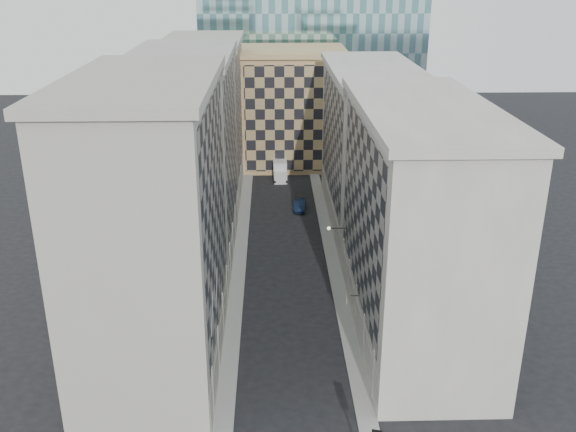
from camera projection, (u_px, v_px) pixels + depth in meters
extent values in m
cube|color=gray|center=(240.00, 259.00, 72.64)|extent=(1.50, 100.00, 0.15)
cube|color=gray|center=(332.00, 258.00, 72.90)|extent=(1.50, 100.00, 0.15)
cube|color=#9E9A8F|center=(153.00, 232.00, 50.63)|extent=(10.00, 22.00, 23.00)
cube|color=gray|center=(214.00, 213.00, 50.21)|extent=(0.25, 19.36, 18.00)
cube|color=#9E9A8F|center=(219.00, 338.00, 54.38)|extent=(0.45, 21.12, 3.20)
cube|color=#9E9A8F|center=(140.00, 81.00, 46.29)|extent=(10.80, 22.80, 0.70)
cylinder|color=#9E9A8F|center=(208.00, 393.00, 46.48)|extent=(0.90, 0.90, 4.40)
cylinder|color=#9E9A8F|center=(214.00, 350.00, 51.60)|extent=(0.90, 0.90, 4.40)
cylinder|color=#9E9A8F|center=(219.00, 316.00, 56.71)|extent=(0.90, 0.90, 4.40)
cylinder|color=#9E9A8F|center=(223.00, 287.00, 61.83)|extent=(0.90, 0.90, 4.40)
cube|color=gray|center=(187.00, 159.00, 71.28)|extent=(10.00, 22.00, 22.00)
cube|color=gray|center=(230.00, 146.00, 70.85)|extent=(0.25, 19.36, 17.00)
cube|color=gray|center=(232.00, 236.00, 74.84)|extent=(0.45, 21.12, 3.20)
cube|color=gray|center=(180.00, 55.00, 67.12)|extent=(10.80, 22.80, 0.70)
cylinder|color=gray|center=(227.00, 262.00, 66.95)|extent=(0.90, 0.90, 4.40)
cylinder|color=gray|center=(230.00, 241.00, 72.06)|extent=(0.90, 0.90, 4.40)
cylinder|color=gray|center=(232.00, 222.00, 77.18)|extent=(0.90, 0.90, 4.40)
cylinder|color=gray|center=(235.00, 206.00, 82.29)|extent=(0.90, 0.90, 4.40)
cube|color=#9E9A8F|center=(205.00, 119.00, 91.93)|extent=(10.00, 22.00, 21.00)
cube|color=gray|center=(239.00, 108.00, 91.50)|extent=(0.25, 19.36, 16.00)
cube|color=#9E9A8F|center=(240.00, 178.00, 95.31)|extent=(0.45, 21.12, 3.20)
cube|color=#9E9A8F|center=(201.00, 41.00, 87.95)|extent=(10.80, 22.80, 0.70)
cylinder|color=#9E9A8F|center=(237.00, 192.00, 87.41)|extent=(0.90, 0.90, 4.40)
cylinder|color=#9E9A8F|center=(238.00, 180.00, 92.53)|extent=(0.90, 0.90, 4.40)
cylinder|color=#9E9A8F|center=(240.00, 168.00, 97.64)|extent=(0.90, 0.90, 4.40)
cylinder|color=#9E9A8F|center=(241.00, 158.00, 102.76)|extent=(0.90, 0.90, 4.40)
cube|color=#A5A297|center=(417.00, 227.00, 55.46)|extent=(10.00, 26.00, 20.00)
cube|color=gray|center=(362.00, 211.00, 54.79)|extent=(0.25, 22.88, 15.00)
cube|color=#A5A297|center=(358.00, 312.00, 58.42)|extent=(0.45, 24.96, 3.20)
cube|color=#A5A297|center=(427.00, 108.00, 51.67)|extent=(10.80, 26.80, 0.70)
cylinder|color=#A5A297|center=(378.00, 375.00, 48.53)|extent=(0.90, 0.90, 4.40)
cylinder|color=#A5A297|center=(368.00, 338.00, 53.36)|extent=(0.90, 0.90, 4.40)
cylinder|color=#A5A297|center=(360.00, 307.00, 58.20)|extent=(0.90, 0.90, 4.40)
cylinder|color=#A5A297|center=(353.00, 280.00, 63.04)|extent=(0.90, 0.90, 4.40)
cylinder|color=#A5A297|center=(347.00, 258.00, 67.88)|extent=(0.90, 0.90, 4.40)
cube|color=#A5A297|center=(371.00, 149.00, 80.76)|extent=(10.00, 28.00, 19.00)
cube|color=gray|center=(332.00, 137.00, 80.09)|extent=(0.25, 24.64, 14.00)
cube|color=#A5A297|center=(331.00, 208.00, 83.53)|extent=(0.45, 26.88, 3.20)
cube|color=#A5A297|center=(375.00, 70.00, 77.16)|extent=(10.80, 28.80, 0.70)
cube|color=tan|center=(292.00, 110.00, 104.90)|extent=(16.00, 14.00, 18.00)
cube|color=tan|center=(294.00, 119.00, 98.30)|extent=(15.20, 0.25, 16.50)
cube|color=tan|center=(293.00, 51.00, 101.46)|extent=(16.80, 14.80, 0.80)
cube|color=#2E2923|center=(279.00, 66.00, 116.04)|extent=(6.00, 6.00, 28.00)
cylinder|color=gray|center=(212.00, 314.00, 45.53)|extent=(0.10, 2.33, 2.33)
cylinder|color=gray|center=(216.00, 288.00, 49.25)|extent=(0.10, 2.33, 2.33)
cylinder|color=black|center=(338.00, 228.00, 65.08)|extent=(1.80, 0.08, 0.08)
sphere|color=#FFE5B2|center=(329.00, 228.00, 65.05)|extent=(0.36, 0.36, 0.36)
cube|color=silver|center=(281.00, 177.00, 98.02)|extent=(2.02, 2.19, 1.61)
cube|color=silver|center=(280.00, 169.00, 99.97)|extent=(2.13, 3.27, 2.78)
cylinder|color=black|center=(275.00, 181.00, 97.46)|extent=(0.29, 0.81, 0.81)
cylinder|color=black|center=(287.00, 181.00, 97.54)|extent=(0.29, 0.81, 0.81)
cylinder|color=black|center=(274.00, 173.00, 101.29)|extent=(0.29, 0.81, 0.81)
cylinder|color=black|center=(285.00, 173.00, 101.37)|extent=(0.29, 0.81, 0.81)
imported|color=#0D1A32|center=(300.00, 205.00, 87.12)|extent=(1.86, 4.43, 1.42)
cylinder|color=black|center=(355.00, 296.00, 56.08)|extent=(0.72, 0.15, 0.06)
cube|color=tan|center=(346.00, 299.00, 56.19)|extent=(0.14, 0.63, 0.63)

